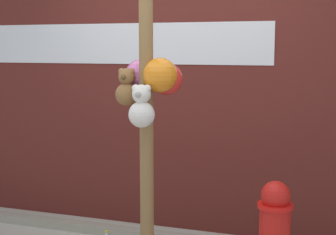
{
  "coord_description": "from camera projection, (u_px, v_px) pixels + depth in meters",
  "views": [
    {
      "loc": [
        1.33,
        -3.02,
        1.73
      ],
      "look_at": [
        0.22,
        0.23,
        1.25
      ],
      "focal_mm": 54.68,
      "sensor_mm": 36.0,
      "label": 1
    }
  ],
  "objects": [
    {
      "name": "building_wall",
      "position": [
        192.0,
        58.0,
        4.76
      ],
      "size": [
        10.0,
        0.21,
        3.25
      ],
      "color": "#561E19",
      "rests_on": "ground_plane"
    },
    {
      "name": "memorial_post",
      "position": [
        148.0,
        59.0,
        3.47
      ],
      "size": [
        0.49,
        0.47,
        2.91
      ],
      "color": "olive",
      "rests_on": "ground_plane"
    }
  ]
}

